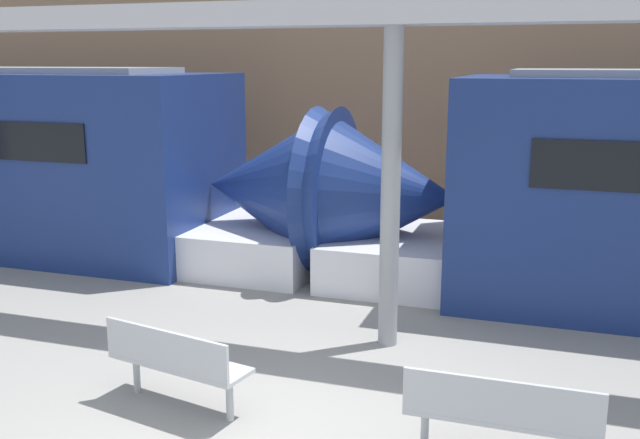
# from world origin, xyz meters

# --- Properties ---
(station_wall) EXTENTS (56.00, 0.20, 5.00)m
(station_wall) POSITION_xyz_m (0.00, 8.85, 2.50)
(station_wall) COLOR #937051
(station_wall) RESTS_ON ground_plane
(bench_near) EXTENTS (1.57, 0.44, 0.85)m
(bench_near) POSITION_xyz_m (1.99, 0.24, 0.52)
(bench_near) COLOR #ADB2B7
(bench_near) RESTS_ON ground_plane
(bench_far) EXTENTS (1.52, 0.72, 0.85)m
(bench_far) POSITION_xyz_m (-1.06, 0.32, 0.52)
(bench_far) COLOR #ADB2B7
(bench_far) RESTS_ON ground_plane
(support_column_near) EXTENTS (0.23, 0.23, 3.69)m
(support_column_near) POSITION_xyz_m (0.51, 2.58, 1.84)
(support_column_near) COLOR gray
(support_column_near) RESTS_ON ground_plane
(canopy_beam) EXTENTS (28.00, 0.60, 0.28)m
(canopy_beam) POSITION_xyz_m (0.51, 2.58, 3.83)
(canopy_beam) COLOR #B7B7BC
(canopy_beam) RESTS_ON support_column_near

